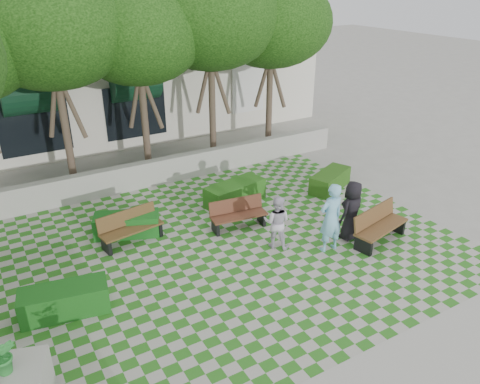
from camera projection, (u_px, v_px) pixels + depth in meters
ground at (253, 266)px, 12.11m from camera, size 90.00×90.00×0.00m
lawn at (234, 248)px, 12.89m from camera, size 12.00×12.00×0.00m
retaining_wall at (162, 171)px, 16.76m from camera, size 15.00×0.36×0.90m
bench_east at (379, 226)px, 13.07m from camera, size 1.97×1.02×0.99m
bench_mid at (238, 215)px, 13.79m from camera, size 1.73×0.76×0.88m
bench_west at (130, 228)px, 13.03m from camera, size 1.83×0.86×0.92m
hedge_east at (330, 181)px, 16.31m from camera, size 1.95×1.39×0.63m
hedge_midright at (235, 193)px, 15.28m from camera, size 2.16×1.20×0.71m
hedge_midleft at (127, 225)px, 13.46m from camera, size 1.96×1.37×0.64m
hedge_west at (65, 301)px, 10.33m from camera, size 1.98×1.08×0.66m
person_blue at (331, 218)px, 12.43m from camera, size 0.73×0.49×1.97m
person_dark at (352, 211)px, 13.06m from camera, size 0.95×0.73×1.74m
person_white at (277, 222)px, 12.67m from camera, size 0.94×0.93×1.53m
tree_row at (94, 37)px, 13.70m from camera, size 17.70×13.40×7.41m
building at (116, 73)px, 22.46m from camera, size 18.00×8.92×5.15m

